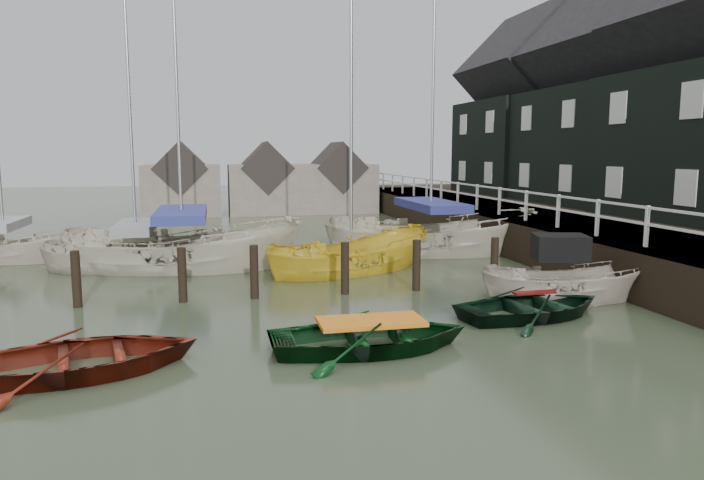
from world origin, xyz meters
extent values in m
plane|color=#2C3421|center=(0.00, 0.00, 0.00)|extent=(120.00, 120.00, 0.00)
cube|color=black|center=(9.50, 10.00, 1.40)|extent=(3.00, 32.00, 0.20)
cube|color=silver|center=(8.00, 10.00, 2.45)|extent=(0.06, 32.00, 0.06)
cube|color=silver|center=(8.00, 10.00, 2.05)|extent=(0.06, 32.00, 0.06)
cube|color=black|center=(15.00, 10.00, 0.00)|extent=(14.00, 38.00, 1.50)
cube|color=black|center=(15.00, 12.00, 4.00)|extent=(6.00, 7.00, 5.00)
cube|color=black|center=(15.00, 12.00, 8.25)|extent=(6.11, 7.14, 6.11)
cube|color=black|center=(15.00, 19.00, 4.00)|extent=(6.40, 7.00, 5.00)
cube|color=black|center=(15.00, 19.00, 8.25)|extent=(6.52, 7.14, 6.52)
cylinder|color=black|center=(-5.50, 3.00, 0.50)|extent=(0.22, 0.22, 1.80)
cylinder|color=black|center=(-3.00, 3.00, 0.50)|extent=(0.22, 0.22, 1.80)
cylinder|color=black|center=(-1.20, 3.00, 0.50)|extent=(0.22, 0.22, 1.80)
cylinder|color=black|center=(1.20, 3.00, 0.50)|extent=(0.22, 0.22, 1.80)
cylinder|color=black|center=(3.20, 3.00, 0.50)|extent=(0.22, 0.22, 1.80)
cylinder|color=black|center=(5.50, 3.00, 0.50)|extent=(0.22, 0.22, 1.80)
cube|color=#665B51|center=(-4.00, 26.00, 1.50)|extent=(4.50, 4.00, 3.00)
cube|color=#282321|center=(-4.00, 26.00, 2.80)|extent=(3.18, 4.08, 3.18)
cube|color=#665B51|center=(1.00, 26.00, 1.50)|extent=(4.50, 4.00, 3.00)
cube|color=#282321|center=(1.00, 26.00, 2.80)|extent=(3.18, 4.08, 3.18)
cube|color=#665B51|center=(5.50, 26.00, 1.50)|extent=(4.50, 4.00, 3.00)
cube|color=#282321|center=(5.50, 26.00, 2.80)|extent=(3.18, 4.08, 3.18)
imported|color=#5B180D|center=(-4.50, -1.97, 0.00)|extent=(4.54, 3.66, 0.83)
imported|color=black|center=(0.71, -1.78, 0.00)|extent=(3.90, 2.78, 0.81)
imported|color=black|center=(4.98, -0.23, 0.00)|extent=(4.13, 3.27, 0.77)
imported|color=#BBAF9F|center=(6.48, 1.07, 0.00)|extent=(4.40, 2.62, 1.60)
cube|color=black|center=(6.48, 1.27, 1.35)|extent=(1.52, 1.31, 0.65)
imported|color=beige|center=(-4.68, 8.21, 0.00)|extent=(5.90, 2.52, 2.23)
cylinder|color=#B2B2B7|center=(-4.68, 8.21, 5.48)|extent=(0.10, 0.10, 8.50)
cube|color=gray|center=(-4.68, 8.21, 1.35)|extent=(3.24, 1.35, 0.30)
imported|color=beige|center=(-3.20, 7.82, 0.00)|extent=(8.15, 4.17, 3.00)
cylinder|color=#B2B2B7|center=(-3.20, 7.82, 5.74)|extent=(0.10, 0.10, 8.17)
cube|color=navy|center=(-3.20, 7.82, 1.77)|extent=(4.48, 2.24, 0.30)
imported|color=gold|center=(2.09, 6.25, 0.00)|extent=(6.52, 4.49, 2.36)
cylinder|color=#B2B2B7|center=(2.09, 6.25, 5.44)|extent=(0.10, 0.10, 8.28)
imported|color=beige|center=(5.76, 9.08, 0.00)|extent=(8.42, 4.76, 3.07)
cylinder|color=#B2B2B7|center=(5.76, 9.08, 6.24)|extent=(0.10, 0.10, 9.11)
cube|color=navy|center=(5.76, 9.08, 1.81)|extent=(4.62, 2.57, 0.30)
imported|color=beige|center=(-9.34, 10.62, 0.00)|extent=(5.82, 3.43, 2.11)
cube|color=gray|center=(-9.34, 10.62, 1.28)|extent=(3.19, 1.85, 0.30)
camera|label=1|loc=(-2.17, -13.09, 3.78)|focal=32.00mm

